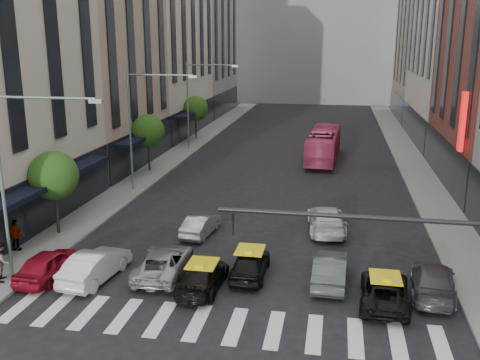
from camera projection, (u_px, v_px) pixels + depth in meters
The scene contains 28 objects.
ground at pixel (213, 345), 20.47m from camera, with size 160.00×160.00×0.00m, color black.
sidewalk_left at pixel (167, 161), 50.99m from camera, with size 3.00×96.00×0.15m, color slate.
sidewalk_right at pixel (417, 172), 47.01m from camera, with size 3.00×96.00×0.15m, color slate.
building_left_b at pixel (95, 32), 47.01m from camera, with size 8.00×16.00×24.00m, color tan.
building_left_d at pixel (200, 15), 81.45m from camera, with size 8.00×18.00×30.00m, color gray.
building_right_d at pixel (432, 20), 75.82m from camera, with size 8.00×18.00×28.00m, color tan.
building_far at pixel (318, 2), 96.78m from camera, with size 30.00×10.00×36.00m, color gray.
tree_near at pixel (54, 176), 31.10m from camera, with size 2.88×2.88×4.95m.
tree_mid at pixel (148, 131), 46.33m from camera, with size 2.88×2.88×4.95m.
tree_far at pixel (195, 108), 61.55m from camera, with size 2.88×2.88×4.95m.
streetlamp_near at pixel (18, 162), 24.52m from camera, with size 5.38×0.25×9.00m.
streetlamp_mid at pixel (141, 115), 39.74m from camera, with size 5.38×0.25×9.00m.
streetlamp_far at pixel (197, 94), 54.97m from camera, with size 5.38×0.25×9.00m.
traffic_signal at pixel (439, 261), 17.05m from camera, with size 10.10×0.20×6.00m.
liberty_sign at pixel (462, 122), 35.80m from camera, with size 0.30×0.70×4.00m.
car_red at pixel (49, 264), 26.04m from camera, with size 1.70×4.23×1.44m, color maroon.
car_white_front at pixel (95, 265), 25.87m from camera, with size 1.57×4.51×1.49m, color silver.
car_silver at pixel (163, 262), 26.36m from camera, with size 2.28×4.95×1.38m, color #95959A.
taxi_left at pixel (203, 276), 24.89m from camera, with size 1.78×4.37×1.27m, color black.
taxi_center at pixel (250, 263), 26.20m from camera, with size 1.64×4.07×1.39m, color black.
car_grey_mid at pixel (330, 269), 25.51m from camera, with size 1.52×4.37×1.44m, color #3C4044.
taxi_right at pixel (384, 291), 23.52m from camera, with size 2.06×4.48×1.24m, color black.
car_grey_curb at pixel (433, 281), 24.33m from camera, with size 1.91×4.71×1.37m, color #3B3D42.
car_row2_left at pixel (201, 225), 31.86m from camera, with size 1.33×3.83×1.26m, color #9A9A9F.
car_row2_right at pixel (326, 219), 32.49m from camera, with size 2.13×5.24×1.52m, color silver.
bus at pixel (324, 145), 51.34m from camera, with size 2.60×11.11×3.09m, color #BF3864.
pedestrian_near at pixel (2, 261), 25.44m from camera, with size 0.92×0.72×1.90m, color gray.
pedestrian_far at pixel (16, 235), 29.01m from camera, with size 1.03×0.43×1.77m, color gray.
Camera 1 is at (4.28, -17.71, 11.32)m, focal length 40.00 mm.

